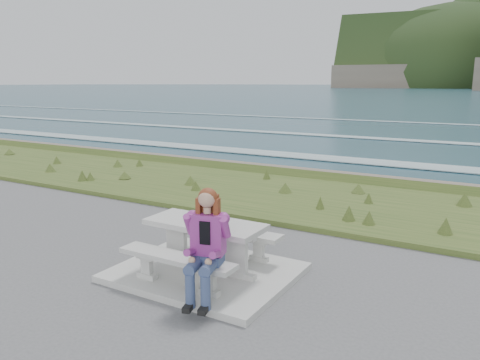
% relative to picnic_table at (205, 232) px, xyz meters
% --- Properties ---
extents(concrete_slab, '(2.60, 2.10, 0.10)m').
position_rel_picnic_table_xyz_m(concrete_slab, '(-0.00, 0.00, -0.63)').
color(concrete_slab, '#A7A8A2').
rests_on(concrete_slab, ground).
extents(picnic_table, '(1.80, 0.75, 0.75)m').
position_rel_picnic_table_xyz_m(picnic_table, '(0.00, 0.00, 0.00)').
color(picnic_table, '#A7A8A2').
rests_on(picnic_table, concrete_slab).
extents(bench_landward, '(1.80, 0.35, 0.45)m').
position_rel_picnic_table_xyz_m(bench_landward, '(0.00, -0.70, -0.23)').
color(bench_landward, '#A7A8A2').
rests_on(bench_landward, concrete_slab).
extents(bench_seaward, '(1.80, 0.35, 0.45)m').
position_rel_picnic_table_xyz_m(bench_seaward, '(0.00, 0.70, -0.23)').
color(bench_seaward, '#A7A8A2').
rests_on(bench_seaward, concrete_slab).
extents(grass_verge, '(160.00, 4.50, 0.22)m').
position_rel_picnic_table_xyz_m(grass_verge, '(-0.00, 5.00, -0.68)').
color(grass_verge, '#2D471A').
rests_on(grass_verge, ground).
extents(shore_drop, '(160.00, 0.80, 2.20)m').
position_rel_picnic_table_xyz_m(shore_drop, '(-0.00, 7.90, -0.68)').
color(shore_drop, brown).
rests_on(shore_drop, ground).
extents(ocean, '(1600.00, 1600.00, 0.09)m').
position_rel_picnic_table_xyz_m(ocean, '(-0.00, 25.09, -2.42)').
color(ocean, '#1C4150').
rests_on(ocean, ground).
extents(seated_woman, '(0.58, 0.81, 1.46)m').
position_rel_picnic_table_xyz_m(seated_woman, '(0.56, -0.83, -0.05)').
color(seated_woman, navy).
rests_on(seated_woman, concrete_slab).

